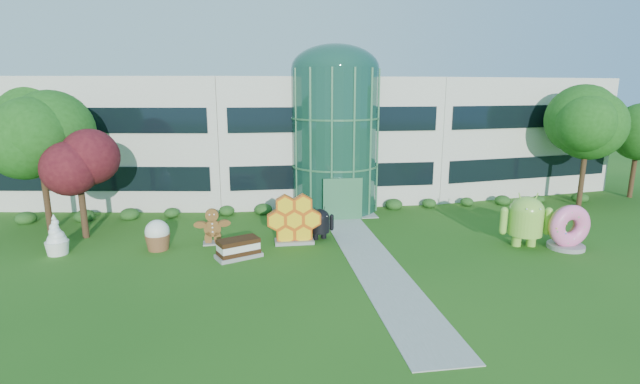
{
  "coord_description": "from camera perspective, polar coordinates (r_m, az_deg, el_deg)",
  "views": [
    {
      "loc": [
        -5.83,
        -19.98,
        8.45
      ],
      "look_at": [
        -1.94,
        6.0,
        2.6
      ],
      "focal_mm": 26.0,
      "sensor_mm": 36.0,
      "label": 1
    }
  ],
  "objects": [
    {
      "name": "ground",
      "position": [
        22.46,
        7.28,
        -9.65
      ],
      "size": [
        140.0,
        140.0,
        0.0
      ],
      "primitive_type": "plane",
      "color": "#215114",
      "rests_on": "ground"
    },
    {
      "name": "building",
      "position": [
        38.61,
        0.22,
        6.9
      ],
      "size": [
        46.0,
        15.0,
        9.3
      ],
      "primitive_type": null,
      "color": "beige",
      "rests_on": "ground"
    },
    {
      "name": "atrium",
      "position": [
        32.7,
        1.82,
        6.31
      ],
      "size": [
        6.0,
        6.0,
        9.8
      ],
      "primitive_type": "cylinder",
      "color": "#194738",
      "rests_on": "ground"
    },
    {
      "name": "walkway",
      "position": [
        24.25,
        6.0,
        -7.86
      ],
      "size": [
        2.4,
        20.0,
        0.04
      ],
      "primitive_type": "cube",
      "color": "#9E9E93",
      "rests_on": "ground"
    },
    {
      "name": "tree_red",
      "position": [
        29.64,
        -27.38,
        0.54
      ],
      "size": [
        4.0,
        4.0,
        6.0
      ],
      "primitive_type": null,
      "color": "#3F0C14",
      "rests_on": "ground"
    },
    {
      "name": "trees_backdrop",
      "position": [
        33.76,
        1.51,
        5.32
      ],
      "size": [
        52.0,
        8.0,
        8.4
      ],
      "primitive_type": null,
      "color": "#1A4D13",
      "rests_on": "ground"
    },
    {
      "name": "android_green",
      "position": [
        27.62,
        24.03,
        -2.84
      ],
      "size": [
        3.19,
        2.42,
        3.28
      ],
      "primitive_type": null,
      "rotation": [
        0.0,
        0.0,
        -0.18
      ],
      "color": "#88C840",
      "rests_on": "ground"
    },
    {
      "name": "android_black",
      "position": [
        26.57,
        -0.04,
        -3.65
      ],
      "size": [
        2.08,
        1.65,
        2.07
      ],
      "primitive_type": null,
      "rotation": [
        0.0,
        0.0,
        0.26
      ],
      "color": "black",
      "rests_on": "ground"
    },
    {
      "name": "donut",
      "position": [
        28.29,
        28.22,
        -3.74
      ],
      "size": [
        2.44,
        1.26,
        2.48
      ],
      "primitive_type": null,
      "rotation": [
        0.0,
        0.0,
        0.05
      ],
      "color": "pink",
      "rests_on": "ground"
    },
    {
      "name": "gingerbread",
      "position": [
        26.43,
        -13.1,
        -4.11
      ],
      "size": [
        2.26,
        1.0,
        2.04
      ],
      "primitive_type": null,
      "rotation": [
        0.0,
        0.0,
        0.07
      ],
      "color": "brown",
      "rests_on": "ground"
    },
    {
      "name": "ice_cream_sandwich",
      "position": [
        24.19,
        -10.0,
        -6.82
      ],
      "size": [
        2.53,
        1.95,
        1.01
      ],
      "primitive_type": null,
      "rotation": [
        0.0,
        0.0,
        0.41
      ],
      "color": "black",
      "rests_on": "ground"
    },
    {
      "name": "honeycomb",
      "position": [
        25.85,
        -3.21,
        -3.62
      ],
      "size": [
        3.21,
        1.15,
        2.52
      ],
      "primitive_type": null,
      "rotation": [
        0.0,
        0.0,
        -0.0
      ],
      "color": "yellow",
      "rests_on": "ground"
    },
    {
      "name": "froyo",
      "position": [
        27.74,
        -29.75,
        -4.59
      ],
      "size": [
        1.62,
        1.62,
        2.14
      ],
      "primitive_type": null,
      "rotation": [
        0.0,
        0.0,
        0.38
      ],
      "color": "white",
      "rests_on": "ground"
    },
    {
      "name": "cupcake",
      "position": [
        26.36,
        -19.37,
        -4.99
      ],
      "size": [
        1.49,
        1.49,
        1.65
      ],
      "primitive_type": null,
      "rotation": [
        0.0,
        0.0,
        -0.08
      ],
      "color": "white",
      "rests_on": "ground"
    }
  ]
}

